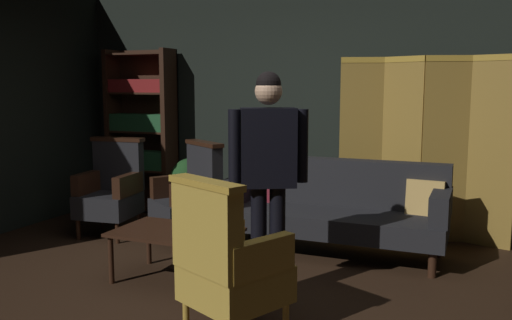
# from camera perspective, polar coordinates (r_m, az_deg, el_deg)

# --- Properties ---
(ground_plane) EXTENTS (10.00, 10.00, 0.00)m
(ground_plane) POSITION_cam_1_polar(r_m,az_deg,el_deg) (4.30, -4.23, -14.02)
(ground_plane) COLOR black
(back_wall) EXTENTS (7.20, 0.10, 2.80)m
(back_wall) POSITION_cam_1_polar(r_m,az_deg,el_deg) (6.28, 5.84, 5.97)
(back_wall) COLOR black
(back_wall) RESTS_ON ground_plane
(folding_screen) EXTENTS (1.75, 0.21, 1.90)m
(folding_screen) POSITION_cam_1_polar(r_m,az_deg,el_deg) (5.82, 17.22, 1.42)
(folding_screen) COLOR olive
(folding_screen) RESTS_ON ground_plane
(bookshelf) EXTENTS (0.90, 0.32, 2.05)m
(bookshelf) POSITION_cam_1_polar(r_m,az_deg,el_deg) (7.00, -11.95, 3.16)
(bookshelf) COLOR black
(bookshelf) RESTS_ON ground_plane
(velvet_couch) EXTENTS (2.12, 0.78, 0.88)m
(velvet_couch) POSITION_cam_1_polar(r_m,az_deg,el_deg) (5.29, 8.27, -4.79)
(velvet_couch) COLOR black
(velvet_couch) RESTS_ON ground_plane
(coffee_table) EXTENTS (1.00, 0.64, 0.42)m
(coffee_table) POSITION_cam_1_polar(r_m,az_deg,el_deg) (4.53, -8.44, -7.95)
(coffee_table) COLOR black
(coffee_table) RESTS_ON ground_plane
(armchair_gilt_accent) EXTENTS (0.77, 0.77, 1.04)m
(armchair_gilt_accent) POSITION_cam_1_polar(r_m,az_deg,el_deg) (3.48, -3.04, -10.76)
(armchair_gilt_accent) COLOR #B78E33
(armchair_gilt_accent) RESTS_ON ground_plane
(armchair_wing_left) EXTENTS (0.65, 0.64, 1.04)m
(armchair_wing_left) POSITION_cam_1_polar(r_m,az_deg,el_deg) (6.02, -15.01, -3.05)
(armchair_wing_left) COLOR black
(armchair_wing_left) RESTS_ON ground_plane
(armchair_wing_right) EXTENTS (0.80, 0.80, 1.04)m
(armchair_wing_right) POSITION_cam_1_polar(r_m,az_deg,el_deg) (5.51, -6.94, -3.85)
(armchair_wing_right) COLOR black
(armchair_wing_right) RESTS_ON ground_plane
(standing_figure) EXTENTS (0.53, 0.37, 1.70)m
(standing_figure) POSITION_cam_1_polar(r_m,az_deg,el_deg) (3.98, 1.30, -0.46)
(standing_figure) COLOR black
(standing_figure) RESTS_ON ground_plane
(potted_plant) EXTENTS (0.49, 0.49, 0.78)m
(potted_plant) POSITION_cam_1_polar(r_m,az_deg,el_deg) (6.26, -6.96, -2.82)
(potted_plant) COLOR brown
(potted_plant) RESTS_ON ground_plane
(book_red_leather) EXTENTS (0.21, 0.17, 0.03)m
(book_red_leather) POSITION_cam_1_polar(r_m,az_deg,el_deg) (4.48, -6.55, -7.31)
(book_red_leather) COLOR maroon
(book_red_leather) RESTS_ON coffee_table
(book_navy_cloth) EXTENTS (0.24, 0.20, 0.04)m
(book_navy_cloth) POSITION_cam_1_polar(r_m,az_deg,el_deg) (4.47, -6.55, -6.92)
(book_navy_cloth) COLOR navy
(book_navy_cloth) RESTS_ON book_red_leather
(book_green_cloth) EXTENTS (0.27, 0.22, 0.03)m
(book_green_cloth) POSITION_cam_1_polar(r_m,az_deg,el_deg) (4.46, -6.56, -6.51)
(book_green_cloth) COLOR #1E4C28
(book_green_cloth) RESTS_ON book_navy_cloth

